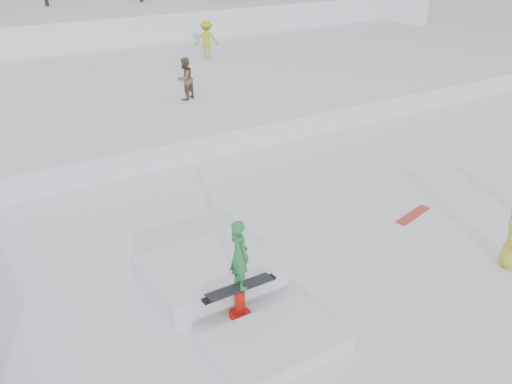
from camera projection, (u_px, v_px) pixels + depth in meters
ground at (286, 274)px, 12.62m from camera, size 120.00×120.00×0.00m
snow_berm at (3, 31)px, 34.98m from camera, size 60.00×14.00×2.40m
snow_midrise at (71, 95)px, 24.65m from camera, size 50.00×18.00×0.80m
walker_olive at (185, 79)px, 22.17m from camera, size 0.99×0.91×1.64m
walker_ygreen at (207, 39)px, 29.28m from camera, size 1.41×1.21×1.89m
loose_board_red at (413, 215)px, 15.18m from camera, size 1.43×0.62×0.03m
jib_rail_feature at (225, 288)px, 11.59m from camera, size 2.60×4.40×2.11m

